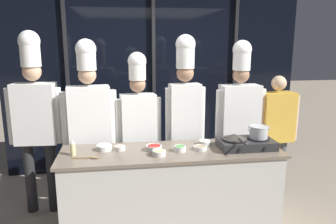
% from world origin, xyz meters
% --- Properties ---
extents(window_wall_back, '(4.42, 0.09, 2.70)m').
position_xyz_m(window_wall_back, '(0.00, 1.76, 1.35)').
color(window_wall_back, black).
rests_on(window_wall_back, ground_plane).
extents(demo_counter, '(2.27, 0.67, 0.90)m').
position_xyz_m(demo_counter, '(0.00, 0.00, 0.45)').
color(demo_counter, beige).
rests_on(demo_counter, ground_plane).
extents(portable_stove, '(0.57, 0.36, 0.10)m').
position_xyz_m(portable_stove, '(0.79, -0.03, 0.94)').
color(portable_stove, '#28282B').
rests_on(portable_stove, demo_counter).
extents(frying_pan, '(0.25, 0.44, 0.05)m').
position_xyz_m(frying_pan, '(0.66, -0.03, 1.02)').
color(frying_pan, '#38332D').
rests_on(frying_pan, portable_stove).
extents(stock_pot, '(0.22, 0.19, 0.13)m').
position_xyz_m(stock_pot, '(0.92, -0.03, 1.07)').
color(stock_pot, '#B7BABF').
rests_on(stock_pot, portable_stove).
extents(squeeze_bottle_oil, '(0.05, 0.05, 0.16)m').
position_xyz_m(squeeze_bottle_oil, '(-0.98, 0.00, 0.97)').
color(squeeze_bottle_oil, beige).
rests_on(squeeze_bottle_oil, demo_counter).
extents(prep_bowl_mushrooms, '(0.14, 0.14, 0.04)m').
position_xyz_m(prep_bowl_mushrooms, '(0.30, -0.02, 0.92)').
color(prep_bowl_mushrooms, white).
rests_on(prep_bowl_mushrooms, demo_counter).
extents(prep_bowl_noodles, '(0.13, 0.13, 0.05)m').
position_xyz_m(prep_bowl_noodles, '(0.39, 0.14, 0.92)').
color(prep_bowl_noodles, white).
rests_on(prep_bowl_noodles, demo_counter).
extents(prep_bowl_ginger, '(0.13, 0.13, 0.05)m').
position_xyz_m(prep_bowl_ginger, '(-0.14, -0.13, 0.93)').
color(prep_bowl_ginger, white).
rests_on(prep_bowl_ginger, demo_counter).
extents(prep_bowl_scallions, '(0.12, 0.12, 0.06)m').
position_xyz_m(prep_bowl_scallions, '(0.08, -0.04, 0.93)').
color(prep_bowl_scallions, white).
rests_on(prep_bowl_scallions, demo_counter).
extents(prep_bowl_bell_pepper, '(0.16, 0.16, 0.05)m').
position_xyz_m(prep_bowl_bell_pepper, '(-0.18, 0.03, 0.93)').
color(prep_bowl_bell_pepper, white).
rests_on(prep_bowl_bell_pepper, demo_counter).
extents(prep_bowl_shrimp, '(0.11, 0.11, 0.05)m').
position_xyz_m(prep_bowl_shrimp, '(-0.52, 0.09, 0.92)').
color(prep_bowl_shrimp, white).
rests_on(prep_bowl_shrimp, demo_counter).
extents(prep_bowl_onion, '(0.16, 0.16, 0.05)m').
position_xyz_m(prep_bowl_onion, '(-0.68, 0.11, 0.93)').
color(prep_bowl_onion, white).
rests_on(prep_bowl_onion, demo_counter).
extents(serving_spoon_slotted, '(0.26, 0.06, 0.02)m').
position_xyz_m(serving_spoon_slotted, '(-0.80, -0.11, 0.90)').
color(serving_spoon_slotted, olive).
rests_on(serving_spoon_slotted, demo_counter).
extents(chef_head, '(0.60, 0.26, 2.11)m').
position_xyz_m(chef_head, '(-1.46, 0.61, 1.21)').
color(chef_head, '#232326').
rests_on(chef_head, ground_plane).
extents(chef_sous, '(0.61, 0.30, 2.02)m').
position_xyz_m(chef_sous, '(-0.86, 0.52, 1.16)').
color(chef_sous, '#2D3856').
rests_on(chef_sous, ground_plane).
extents(chef_line, '(0.53, 0.26, 1.88)m').
position_xyz_m(chef_line, '(-0.31, 0.56, 1.10)').
color(chef_line, '#232326').
rests_on(chef_line, ground_plane).
extents(chef_pastry, '(0.47, 0.23, 2.07)m').
position_xyz_m(chef_pastry, '(0.24, 0.52, 1.26)').
color(chef_pastry, '#2D3856').
rests_on(chef_pastry, ground_plane).
extents(chef_apprentice, '(0.62, 0.26, 2.01)m').
position_xyz_m(chef_apprentice, '(0.91, 0.53, 1.15)').
color(chef_apprentice, '#232326').
rests_on(chef_apprentice, ground_plane).
extents(person_guest, '(0.56, 0.27, 1.58)m').
position_xyz_m(person_guest, '(1.40, 0.55, 0.96)').
color(person_guest, '#4C4C51').
rests_on(person_guest, ground_plane).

